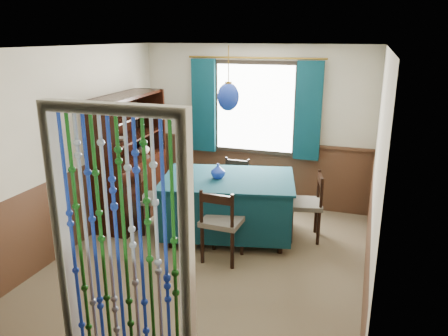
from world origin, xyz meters
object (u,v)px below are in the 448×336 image
(chair_right, at_px, (307,204))
(bowl_shelf, at_px, (121,139))
(dining_table, at_px, (228,203))
(chair_far, at_px, (234,186))
(sideboard, at_px, (132,177))
(chair_left, at_px, (155,199))
(pendant_lamp, at_px, (228,97))
(vase_table, at_px, (218,172))
(vase_sideboard, at_px, (144,147))
(chair_near, at_px, (222,222))

(chair_right, relative_size, bowl_shelf, 4.86)
(dining_table, bearing_deg, chair_far, 88.32)
(sideboard, bearing_deg, chair_right, 0.25)
(chair_left, bearing_deg, chair_right, 86.88)
(pendant_lamp, bearing_deg, chair_far, 100.98)
(dining_table, xyz_separation_m, vase_table, (-0.12, -0.05, 0.44))
(bowl_shelf, distance_m, vase_sideboard, 0.65)
(chair_right, relative_size, sideboard, 0.49)
(chair_far, distance_m, chair_right, 1.23)
(dining_table, height_order, chair_right, chair_right)
(chair_far, bearing_deg, vase_sideboard, 12.92)
(chair_right, xyz_separation_m, sideboard, (-2.54, -0.14, 0.15))
(chair_left, relative_size, pendant_lamp, 1.12)
(chair_far, distance_m, vase_table, 0.89)
(chair_near, bearing_deg, chair_left, 158.60)
(dining_table, xyz_separation_m, chair_near, (0.14, -0.67, 0.02))
(chair_near, xyz_separation_m, pendant_lamp, (-0.14, 0.67, 1.39))
(sideboard, distance_m, pendant_lamp, 1.98)
(chair_far, height_order, chair_left, chair_left)
(dining_table, bearing_deg, chair_right, 2.06)
(chair_far, xyz_separation_m, pendant_lamp, (0.14, -0.70, 1.43))
(sideboard, height_order, pendant_lamp, pendant_lamp)
(chair_near, bearing_deg, vase_sideboard, 147.96)
(dining_table, relative_size, pendant_lamp, 2.45)
(chair_right, bearing_deg, chair_far, 56.70)
(vase_table, relative_size, vase_sideboard, 0.94)
(chair_near, bearing_deg, chair_far, 103.63)
(bowl_shelf, xyz_separation_m, vase_sideboard, (0.00, 0.59, -0.26))
(chair_left, height_order, pendant_lamp, pendant_lamp)
(vase_table, height_order, vase_sideboard, vase_sideboard)
(chair_near, height_order, chair_right, chair_near)
(chair_right, bearing_deg, dining_table, 92.28)
(chair_far, distance_m, bowl_shelf, 1.79)
(chair_right, height_order, vase_sideboard, vase_sideboard)
(chair_far, relative_size, vase_table, 4.71)
(chair_near, xyz_separation_m, bowl_shelf, (-1.61, 0.50, 0.79))
(dining_table, bearing_deg, bowl_shelf, 173.84)
(chair_right, relative_size, vase_table, 5.01)
(sideboard, distance_m, vase_sideboard, 0.49)
(sideboard, bearing_deg, bowl_shelf, -81.33)
(vase_sideboard, bearing_deg, vase_table, -19.64)
(chair_right, height_order, bowl_shelf, bowl_shelf)
(dining_table, xyz_separation_m, pendant_lamp, (0.00, -0.00, 1.41))
(dining_table, distance_m, chair_near, 0.68)
(chair_far, bearing_deg, pendant_lamp, 102.16)
(vase_table, bearing_deg, dining_table, 23.58)
(chair_far, relative_size, bowl_shelf, 4.57)
(chair_right, distance_m, pendant_lamp, 1.75)
(pendant_lamp, xyz_separation_m, bowl_shelf, (-1.47, -0.17, -0.61))
(chair_far, height_order, pendant_lamp, pendant_lamp)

